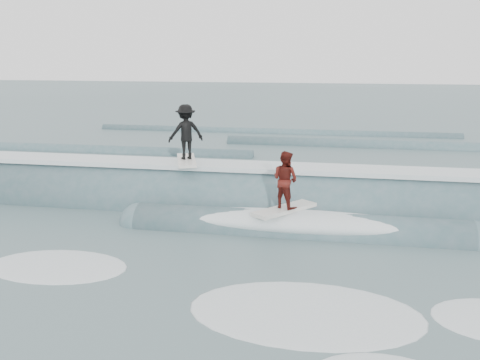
# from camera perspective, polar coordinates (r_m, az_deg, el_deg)

# --- Properties ---
(ground) EXTENTS (160.00, 160.00, 0.00)m
(ground) POSITION_cam_1_polar(r_m,az_deg,el_deg) (11.56, -4.58, -10.83)
(ground) COLOR #3F585C
(ground) RESTS_ON ground
(breaking_wave) EXTENTS (23.71, 4.08, 2.61)m
(breaking_wave) POSITION_cam_1_polar(r_m,az_deg,el_deg) (16.66, 1.18, -3.02)
(breaking_wave) COLOR #3A5D62
(breaking_wave) RESTS_ON ground
(surfer_black) EXTENTS (1.28, 2.07, 1.82)m
(surfer_black) POSITION_cam_1_polar(r_m,az_deg,el_deg) (16.89, -5.80, 4.88)
(surfer_black) COLOR silver
(surfer_black) RESTS_ON ground
(surfer_red) EXTENTS (1.66, 1.91, 1.65)m
(surfer_red) POSITION_cam_1_polar(r_m,az_deg,el_deg) (14.29, 4.83, -0.40)
(surfer_red) COLOR silver
(surfer_red) RESTS_ON ground
(whitewater) EXTENTS (12.32, 5.20, 0.10)m
(whitewater) POSITION_cam_1_polar(r_m,az_deg,el_deg) (10.55, 2.16, -13.26)
(whitewater) COLOR white
(whitewater) RESTS_ON ground
(far_swells) EXTENTS (41.99, 8.65, 0.80)m
(far_swells) POSITION_cam_1_polar(r_m,az_deg,el_deg) (28.46, 3.01, 3.76)
(far_swells) COLOR #3A5D62
(far_swells) RESTS_ON ground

